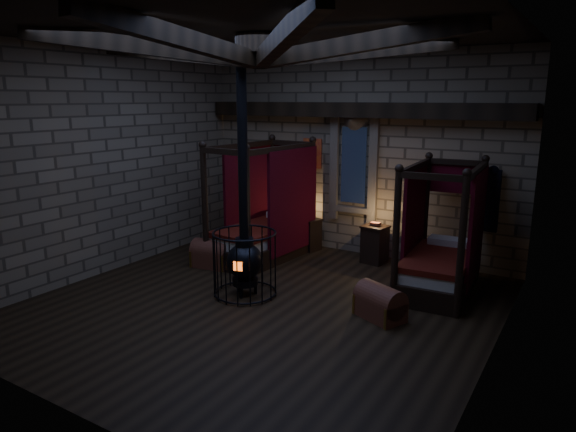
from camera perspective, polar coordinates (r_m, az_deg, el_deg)
The scene contains 8 objects.
room at distance 7.92m, azimuth -2.82°, elevation 16.27°, with size 7.02×7.02×4.29m.
bed_left at distance 10.76m, azimuth -2.64°, elevation -1.56°, with size 1.37×2.36×2.38m.
bed_right at distance 9.34m, azimuth 16.53°, elevation -4.68°, with size 1.24×2.17×2.19m.
trunk_left at distance 10.34m, azimuth -8.42°, elevation -4.24°, with size 0.83×0.60×0.57m.
trunk_right at distance 8.04m, azimuth 10.18°, elevation -9.52°, with size 0.86×0.73×0.54m.
nightstand_left at distance 11.32m, azimuth 2.41°, elevation -2.01°, with size 0.53×0.51×0.86m.
nightstand_right at distance 10.58m, azimuth 9.61°, elevation -3.07°, with size 0.54×0.52×0.84m.
stove at distance 8.71m, azimuth -4.83°, elevation -4.69°, with size 1.08×1.08×4.05m.
Camera 1 is at (4.45, -6.45, 3.29)m, focal length 32.00 mm.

